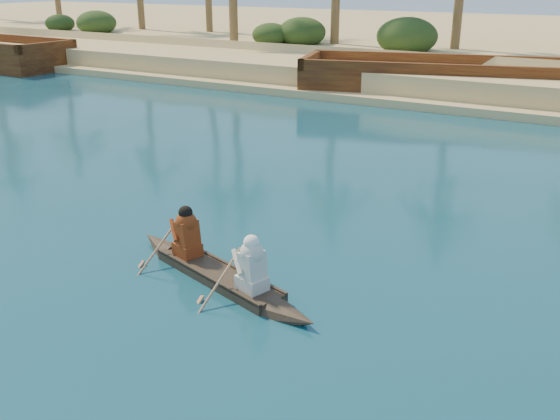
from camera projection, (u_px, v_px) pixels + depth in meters
The scene contains 4 objects.
sandy_embankment at pixel (447, 42), 49.63m from camera, with size 150.00×51.00×1.50m.
shrub_cluster at pixel (374, 53), 36.94m from camera, with size 100.00×6.00×2.40m, color #1C3312, non-canonical shape.
canoe at pixel (218, 267), 11.97m from camera, with size 5.17×2.18×1.43m.
barge_mid at pixel (435, 81), 30.02m from camera, with size 13.34×7.39×2.11m.
Camera 1 is at (14.16, -4.06, 5.54)m, focal length 40.00 mm.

